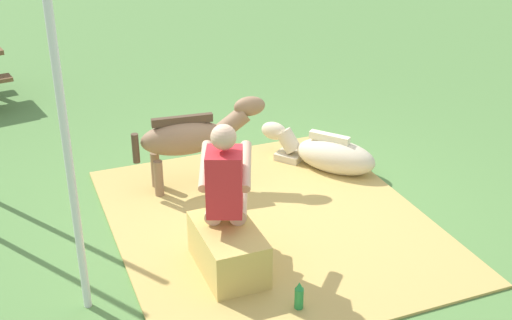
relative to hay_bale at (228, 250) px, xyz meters
name	(u,v)px	position (x,y,z in m)	size (l,w,h in m)	color
ground_plane	(270,213)	(0.74, -0.69, -0.20)	(24.00, 24.00, 0.00)	#568442
hay_patch	(270,222)	(0.58, -0.62, -0.19)	(3.26, 2.80, 0.02)	tan
hay_bale	(228,250)	(0.00, 0.00, 0.00)	(0.78, 0.45, 0.40)	tan
person_seated	(226,188)	(0.15, -0.04, 0.49)	(0.72, 0.57, 1.28)	#D8AD8C
pony_standing	(192,137)	(1.51, -0.17, 0.36)	(0.39, 1.35, 0.92)	#8C6B4C
pony_lying	(327,154)	(1.38, -1.61, -0.01)	(1.21, 1.05, 0.42)	beige
soda_bottle	(299,297)	(-0.68, -0.32, -0.08)	(0.07, 0.07, 0.25)	#268C3F
tent_pole_left	(69,164)	(-0.03, 1.15, 1.00)	(0.06, 0.06, 2.41)	silver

